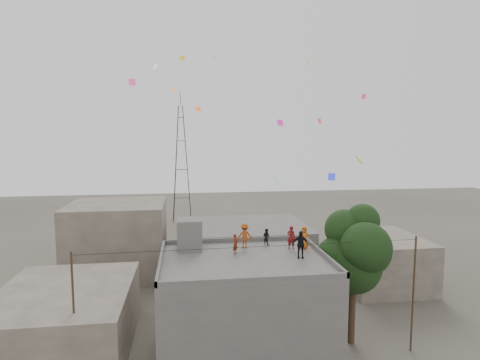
{
  "coord_description": "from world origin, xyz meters",
  "views": [
    {
      "loc": [
        -3.41,
        -23.21,
        13.58
      ],
      "look_at": [
        0.09,
        2.31,
        10.65
      ],
      "focal_mm": 30.0,
      "sensor_mm": 36.0,
      "label": 1
    }
  ],
  "objects_px": {
    "transmission_tower": "(181,163)",
    "person_dark_adult": "(300,244)",
    "stair_head_box": "(190,234)",
    "tree": "(356,251)",
    "person_red_adult": "(291,238)"
  },
  "relations": [
    {
      "from": "transmission_tower",
      "to": "person_dark_adult",
      "type": "height_order",
      "value": "transmission_tower"
    },
    {
      "from": "transmission_tower",
      "to": "person_dark_adult",
      "type": "relative_size",
      "value": 11.93
    },
    {
      "from": "stair_head_box",
      "to": "tree",
      "type": "bearing_deg",
      "value": -10.74
    },
    {
      "from": "stair_head_box",
      "to": "person_red_adult",
      "type": "height_order",
      "value": "stair_head_box"
    },
    {
      "from": "stair_head_box",
      "to": "person_red_adult",
      "type": "relative_size",
      "value": 1.3
    },
    {
      "from": "person_dark_adult",
      "to": "person_red_adult",
      "type": "bearing_deg",
      "value": 103.36
    },
    {
      "from": "stair_head_box",
      "to": "tree",
      "type": "xyz_separation_m",
      "value": [
        10.57,
        -2.0,
        -1.0
      ]
    },
    {
      "from": "tree",
      "to": "person_dark_adult",
      "type": "height_order",
      "value": "tree"
    },
    {
      "from": "person_red_adult",
      "to": "person_dark_adult",
      "type": "height_order",
      "value": "person_dark_adult"
    },
    {
      "from": "stair_head_box",
      "to": "person_dark_adult",
      "type": "bearing_deg",
      "value": -23.0
    },
    {
      "from": "person_red_adult",
      "to": "transmission_tower",
      "type": "bearing_deg",
      "value": -47.35
    },
    {
      "from": "stair_head_box",
      "to": "person_dark_adult",
      "type": "relative_size",
      "value": 1.19
    },
    {
      "from": "person_red_adult",
      "to": "person_dark_adult",
      "type": "relative_size",
      "value": 0.92
    },
    {
      "from": "person_dark_adult",
      "to": "stair_head_box",
      "type": "bearing_deg",
      "value": 168.69
    },
    {
      "from": "stair_head_box",
      "to": "tree",
      "type": "relative_size",
      "value": 0.22
    }
  ]
}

